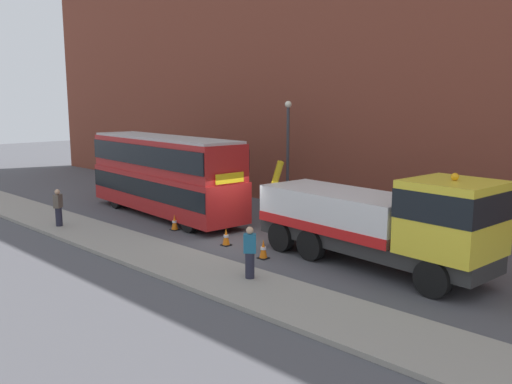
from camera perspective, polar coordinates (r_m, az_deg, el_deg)
The scene contains 11 objects.
ground_plane at distance 22.67m, azimuth -0.99°, elevation -5.15°, with size 120.00×120.00×0.00m, color #4C4C51.
near_kerb at distance 20.02m, azimuth -9.61°, elevation -7.08°, with size 60.00×2.80×0.15m, color gray.
building_facade at distance 28.14m, azimuth 10.81°, elevation 14.15°, with size 60.00×1.50×16.00m.
recovery_tow_truck at distance 18.99m, azimuth 13.05°, elevation -2.87°, with size 10.23×3.44×3.67m.
double_decker_bus at distance 27.50m, azimuth -9.89°, elevation 2.09°, with size 11.19×3.53×4.06m.
pedestrian_onlooker at distance 25.96m, azimuth -20.44°, elevation -1.62°, with size 0.44×0.48×1.71m.
pedestrian_bystander at distance 17.23m, azimuth -0.67°, elevation -6.57°, with size 0.47×0.46×1.71m.
traffic_cone_near_bus at distance 24.55m, azimuth -8.73°, elevation -3.28°, with size 0.36×0.36×0.72m.
traffic_cone_midway at distance 21.75m, azimuth -3.23°, elevation -4.87°, with size 0.36×0.36×0.72m.
traffic_cone_near_truck at distance 19.96m, azimuth 0.79°, elevation -6.20°, with size 0.36×0.36×0.72m.
street_lamp at distance 28.02m, azimuth 3.43°, elevation 4.91°, with size 0.36×0.36×5.83m.
Camera 1 is at (15.54, -15.44, 5.82)m, focal length 37.29 mm.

